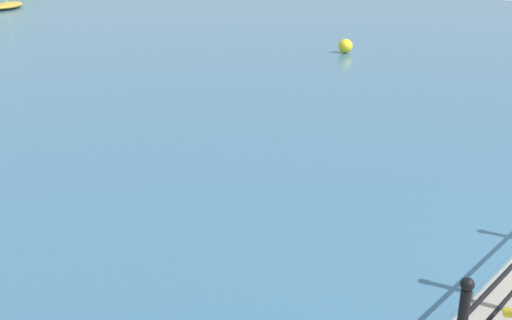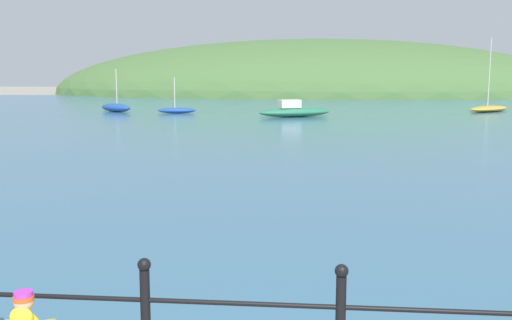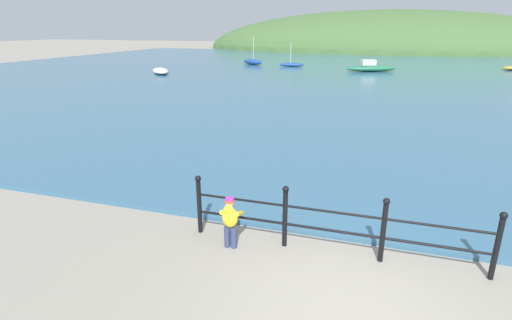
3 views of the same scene
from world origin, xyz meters
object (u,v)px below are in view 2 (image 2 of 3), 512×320
boat_white_sailboat (116,107)px  boat_nearest_quay (177,110)px  boat_far_right (489,108)px  boat_mid_harbor (294,111)px

boat_white_sailboat → boat_nearest_quay: boat_white_sailboat is taller
boat_nearest_quay → boat_far_right: bearing=10.3°
boat_far_right → boat_mid_harbor: 14.34m
boat_white_sailboat → boat_mid_harbor: bearing=-15.0°
boat_nearest_quay → boat_mid_harbor: size_ratio=0.54×
boat_white_sailboat → boat_mid_harbor: (12.10, -3.25, 0.04)m
boat_white_sailboat → boat_far_right: (25.12, 2.77, -0.08)m
boat_far_right → boat_mid_harbor: bearing=-155.2°
boat_far_right → boat_nearest_quay: boat_far_right is taller
boat_white_sailboat → boat_mid_harbor: size_ratio=0.62×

